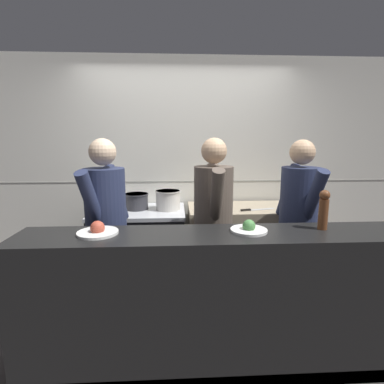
# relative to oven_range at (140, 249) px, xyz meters

# --- Properties ---
(ground_plane) EXTENTS (14.00, 14.00, 0.00)m
(ground_plane) POSITION_rel_oven_range_xyz_m (0.52, -0.96, -0.45)
(ground_plane) COLOR #383333
(wall_back_tiled) EXTENTS (8.00, 0.06, 2.60)m
(wall_back_tiled) POSITION_rel_oven_range_xyz_m (0.52, 0.40, 0.85)
(wall_back_tiled) COLOR silver
(wall_back_tiled) RESTS_ON ground_plane
(oven_range) EXTENTS (1.00, 0.71, 0.89)m
(oven_range) POSITION_rel_oven_range_xyz_m (0.00, 0.00, 0.00)
(oven_range) COLOR #232326
(oven_range) RESTS_ON ground_plane
(prep_counter) EXTENTS (1.28, 0.65, 0.91)m
(prep_counter) POSITION_rel_oven_range_xyz_m (1.19, -0.00, 0.01)
(prep_counter) COLOR gray
(prep_counter) RESTS_ON ground_plane
(pass_counter) EXTENTS (2.73, 0.45, 1.03)m
(pass_counter) POSITION_rel_oven_range_xyz_m (0.68, -1.26, 0.06)
(pass_counter) COLOR black
(pass_counter) RESTS_ON ground_plane
(stock_pot) EXTENTS (0.30, 0.30, 0.24)m
(stock_pot) POSITION_rel_oven_range_xyz_m (-0.31, -0.00, 0.57)
(stock_pot) COLOR beige
(stock_pot) RESTS_ON oven_range
(sauce_pot) EXTENTS (0.27, 0.27, 0.17)m
(sauce_pot) POSITION_rel_oven_range_xyz_m (-0.03, 0.05, 0.54)
(sauce_pot) COLOR #2D2D33
(sauce_pot) RESTS_ON oven_range
(braising_pot) EXTENTS (0.28, 0.28, 0.21)m
(braising_pot) POSITION_rel_oven_range_xyz_m (0.32, 0.00, 0.56)
(braising_pot) COLOR beige
(braising_pot) RESTS_ON oven_range
(chefs_knife) EXTENTS (0.39, 0.12, 0.02)m
(chefs_knife) POSITION_rel_oven_range_xyz_m (1.25, -0.15, 0.47)
(chefs_knife) COLOR #B7BABF
(chefs_knife) RESTS_ON prep_counter
(plated_dish_main) EXTENTS (0.28, 0.28, 0.10)m
(plated_dish_main) POSITION_rel_oven_range_xyz_m (-0.12, -1.23, 0.60)
(plated_dish_main) COLOR white
(plated_dish_main) RESTS_ON pass_counter
(plated_dish_appetiser) EXTENTS (0.26, 0.26, 0.09)m
(plated_dish_appetiser) POSITION_rel_oven_range_xyz_m (0.92, -1.23, 0.60)
(plated_dish_appetiser) COLOR white
(plated_dish_appetiser) RESTS_ON pass_counter
(pepper_mill) EXTENTS (0.07, 0.07, 0.29)m
(pepper_mill) POSITION_rel_oven_range_xyz_m (1.46, -1.20, 0.73)
(pepper_mill) COLOR brown
(pepper_mill) RESTS_ON pass_counter
(chef_head_cook) EXTENTS (0.42, 0.72, 1.67)m
(chef_head_cook) POSITION_rel_oven_range_xyz_m (-0.18, -0.74, 0.48)
(chef_head_cook) COLOR black
(chef_head_cook) RESTS_ON ground_plane
(chef_sous) EXTENTS (0.34, 0.73, 1.67)m
(chef_sous) POSITION_rel_oven_range_xyz_m (0.74, -0.67, 0.48)
(chef_sous) COLOR black
(chef_sous) RESTS_ON ground_plane
(chef_line) EXTENTS (0.39, 0.73, 1.66)m
(chef_line) POSITION_rel_oven_range_xyz_m (1.51, -0.65, 0.48)
(chef_line) COLOR black
(chef_line) RESTS_ON ground_plane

